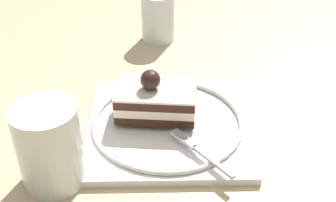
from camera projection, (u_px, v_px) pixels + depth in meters
ground_plane at (155, 128)px, 0.65m from camera, size 2.40×2.40×0.00m
dessert_plate at (168, 123)px, 0.65m from camera, size 0.27×0.27×0.02m
cake_slice at (158, 100)px, 0.64m from camera, size 0.12×0.08×0.07m
fork at (200, 151)px, 0.58m from camera, size 0.09×0.08×0.00m
drink_glass_near at (50, 148)px, 0.54m from camera, size 0.08×0.08×0.11m
drink_glass_far at (158, 20)px, 0.87m from camera, size 0.06×0.06×0.09m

